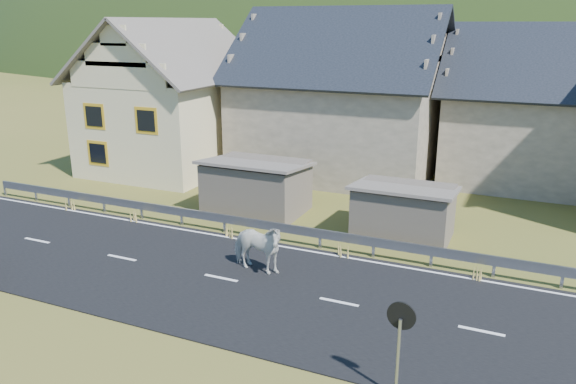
% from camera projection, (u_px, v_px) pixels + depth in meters
% --- Properties ---
extents(ground, '(160.00, 160.00, 0.00)m').
position_uv_depth(ground, '(221.00, 279.00, 18.05)').
color(ground, '#454D1B').
rests_on(ground, ground).
extents(road, '(60.00, 7.00, 0.04)m').
position_uv_depth(road, '(221.00, 279.00, 18.05)').
color(road, black).
rests_on(road, ground).
extents(lane_markings, '(60.00, 6.60, 0.01)m').
position_uv_depth(lane_markings, '(221.00, 278.00, 18.04)').
color(lane_markings, silver).
rests_on(lane_markings, road).
extents(guardrail, '(28.10, 0.09, 0.75)m').
position_uv_depth(guardrail, '(270.00, 226.00, 21.11)').
color(guardrail, '#93969B').
rests_on(guardrail, ground).
extents(shed_left, '(4.30, 3.30, 2.40)m').
position_uv_depth(shed_left, '(257.00, 187.00, 24.20)').
color(shed_left, '#695E51').
rests_on(shed_left, ground).
extents(shed_right, '(3.80, 2.90, 2.20)m').
position_uv_depth(shed_right, '(404.00, 213.00, 21.27)').
color(shed_right, '#695E51').
rests_on(shed_right, ground).
extents(house_cream, '(7.80, 9.80, 8.30)m').
position_uv_depth(house_cream, '(172.00, 89.00, 31.16)').
color(house_cream, beige).
rests_on(house_cream, ground).
extents(house_stone_a, '(10.80, 9.80, 8.90)m').
position_uv_depth(house_stone_a, '(344.00, 86.00, 30.22)').
color(house_stone_a, tan).
rests_on(house_stone_a, ground).
extents(house_stone_b, '(9.80, 8.80, 8.10)m').
position_uv_depth(house_stone_b, '(545.00, 99.00, 28.21)').
color(house_stone_b, tan).
rests_on(house_stone_b, ground).
extents(mountain, '(440.00, 280.00, 260.00)m').
position_uv_depth(mountain, '(523.00, 113.00, 179.43)').
color(mountain, '#1C3412').
rests_on(mountain, ground).
extents(conifer_patch, '(76.00, 50.00, 28.00)m').
position_uv_depth(conifer_patch, '(255.00, 30.00, 133.86)').
color(conifer_patch, black).
rests_on(conifer_patch, ground).
extents(horse, '(1.16, 2.14, 1.73)m').
position_uv_depth(horse, '(257.00, 247.00, 18.27)').
color(horse, silver).
rests_on(horse, road).
extents(traffic_mirror, '(0.64, 0.19, 2.30)m').
position_uv_depth(traffic_mirror, '(400.00, 328.00, 11.94)').
color(traffic_mirror, '#93969B').
rests_on(traffic_mirror, ground).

